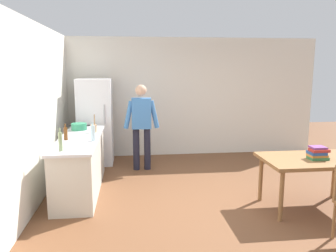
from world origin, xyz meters
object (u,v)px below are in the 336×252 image
Objects in this scene: cooking_pot at (79,127)px; utensil_jar at (94,128)px; book_stack at (318,153)px; person at (141,121)px; bottle_water_clear at (93,133)px; refrigerator at (95,122)px; bottle_beer_brown at (66,133)px; bottle_vinegar_tall at (60,141)px; dining_table at (312,163)px.

utensil_jar reaches higher than cooking_pot.
cooking_pot reaches higher than book_stack.
bottle_water_clear is at bearing -120.97° from person.
refrigerator is at bearing 94.59° from bottle_water_clear.
refrigerator is 4.50× the size of cooking_pot.
book_stack is at bearing -15.35° from bottle_water_clear.
utensil_jar reaches higher than bottle_beer_brown.
utensil_jar is at bearing -143.85° from person.
bottle_vinegar_tall is at bearing -84.88° from bottle_beer_brown.
bottle_water_clear is at bearing 164.65° from book_stack.
bottle_water_clear is at bearing -85.41° from refrigerator.
refrigerator is 4.27m from dining_table.
bottle_vinegar_tall reaches higher than bottle_beer_brown.
cooking_pot is 0.87m from bottle_beer_brown.
refrigerator reaches higher than bottle_water_clear.
utensil_jar is at bearing -85.58° from refrigerator.
cooking_pot is at bearing 84.76° from bottle_beer_brown.
refrigerator reaches higher than cooking_pot.
utensil_jar is 1.33m from bottle_vinegar_tall.
dining_table is 5.32× the size of book_stack.
person reaches higher than utensil_jar.
bottle_beer_brown is (-0.37, -0.57, 0.03)m from utensil_jar.
bottle_beer_brown is at bearing 163.48° from bottle_water_clear.
bottle_beer_brown is at bearing 165.23° from dining_table.
bottle_vinegar_tall is at bearing -103.52° from utensil_jar.
bottle_beer_brown is at bearing 164.51° from book_stack.
dining_table is 3.54m from bottle_vinegar_tall.
bottle_beer_brown is (-0.08, -0.86, 0.05)m from cooking_pot.
refrigerator is 1.78m from bottle_beer_brown.
person is at bearing 137.59° from dining_table.
bottle_vinegar_tall is 0.69m from bottle_water_clear.
refrigerator is 1.89m from bottle_water_clear.
cooking_pot is (-0.20, -0.89, 0.06)m from refrigerator.
bottle_vinegar_tall reaches higher than cooking_pot.
bottle_water_clear is at bearing 165.48° from dining_table.
utensil_jar is 1.22× the size of book_stack.
refrigerator is 5.62× the size of bottle_vinegar_tall.
utensil_jar is 0.69m from bottle_beer_brown.
book_stack is (3.19, -0.88, -0.19)m from bottle_water_clear.
person is 1.06m from utensil_jar.
person is 4.25× the size of cooking_pot.
dining_table is 3.27m from bottle_water_clear.
book_stack is (3.34, -2.76, -0.06)m from refrigerator.
utensil_jar is (0.30, -0.29, 0.02)m from cooking_pot.
book_stack is at bearing -4.66° from bottle_vinegar_tall.
utensil_jar is at bearing 94.88° from bottle_water_clear.
bottle_water_clear is (-3.15, 0.82, 0.35)m from dining_table.
person reaches higher than bottle_vinegar_tall.
refrigerator is 1.06× the size of person.
bottle_water_clear is at bearing 57.72° from bottle_vinegar_tall.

